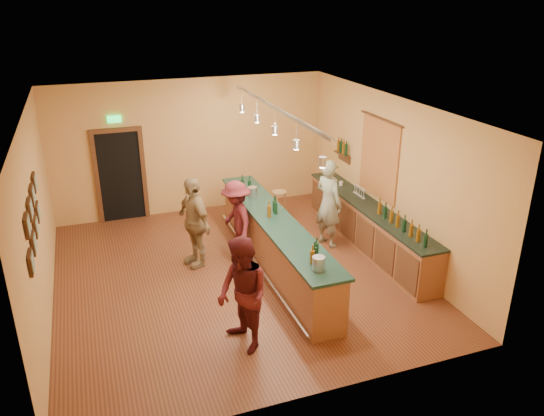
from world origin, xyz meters
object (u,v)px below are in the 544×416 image
object	(u,v)px
customer_a	(243,295)
back_counter	(369,226)
customer_c	(236,220)
bar_stool	(279,197)
customer_b	(194,222)
tasting_bar	(275,240)
bartender	(329,203)

from	to	relation	value
customer_a	back_counter	bearing A→B (deg)	111.70
customer_a	customer_c	bearing A→B (deg)	152.88
customer_c	bar_stool	bearing A→B (deg)	131.68
customer_b	customer_c	xyz separation A→B (m)	(0.86, 0.03, -0.10)
tasting_bar	customer_a	distance (m)	2.55
customer_c	back_counter	bearing A→B (deg)	75.14
back_counter	bartender	size ratio (longest dim) A/B	2.43
back_counter	customer_b	size ratio (longest dim) A/B	2.51
customer_b	bartender	bearing A→B (deg)	71.32
customer_a	bar_stool	bearing A→B (deg)	140.53
bartender	customer_b	xyz separation A→B (m)	(-2.82, 0.07, -0.03)
customer_a	bar_stool	size ratio (longest dim) A/B	2.55
customer_c	customer_b	bearing A→B (deg)	-91.70
customer_b	customer_c	distance (m)	0.87
bartender	bar_stool	bearing A→B (deg)	-1.52
bar_stool	customer_b	bearing A→B (deg)	-146.73
customer_b	bar_stool	xyz separation A→B (m)	(2.33, 1.53, -0.35)
customer_b	back_counter	bearing A→B (deg)	64.84
bartender	customer_b	bearing A→B (deg)	69.80
bar_stool	bartender	bearing A→B (deg)	-72.73
customer_a	bar_stool	distance (m)	4.91
tasting_bar	customer_b	size ratio (longest dim) A/B	2.82
bar_stool	tasting_bar	bearing A→B (deg)	-112.67
back_counter	tasting_bar	xyz separation A→B (m)	(-2.15, -0.18, 0.12)
customer_a	customer_b	bearing A→B (deg)	169.67
back_counter	bartender	distance (m)	0.96
tasting_bar	bar_stool	size ratio (longest dim) A/B	7.26
back_counter	bartender	world-z (taller)	bartender
bartender	customer_c	xyz separation A→B (m)	(-1.96, 0.10, -0.13)
tasting_bar	customer_c	xyz separation A→B (m)	(-0.55, 0.71, 0.20)
bartender	bar_stool	xyz separation A→B (m)	(-0.50, 1.60, -0.38)
back_counter	customer_b	bearing A→B (deg)	172.10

